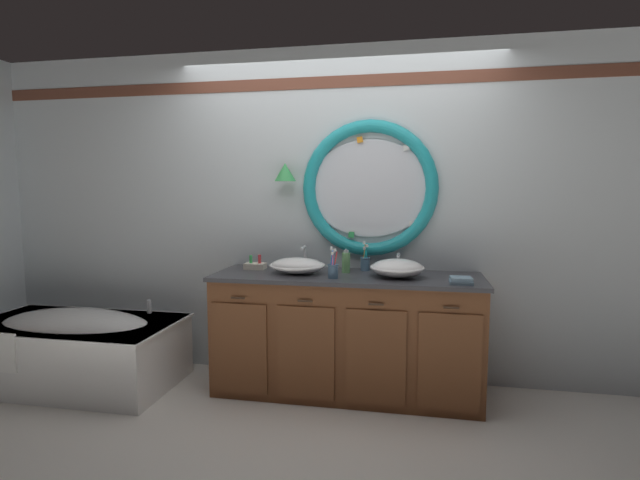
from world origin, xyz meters
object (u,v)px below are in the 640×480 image
bathtub (76,345)px  toothbrush_holder_right (365,263)px  toothbrush_holder_left (333,270)px  toiletry_basket (255,266)px  sink_basin_left (297,266)px  sink_basin_right (397,268)px  folded_hand_towel (461,281)px  soap_dispenser (346,262)px

bathtub → toothbrush_holder_right: toothbrush_holder_right is taller
toothbrush_holder_left → toiletry_basket: size_ratio=1.42×
bathtub → sink_basin_left: bearing=7.6°
bathtub → sink_basin_left: 1.84m
sink_basin_left → toothbrush_holder_right: (0.48, 0.23, 0.00)m
sink_basin_right → toiletry_basket: 1.11m
toothbrush_holder_right → folded_hand_towel: 0.78m
bathtub → folded_hand_towel: size_ratio=10.41×
sink_basin_right → toothbrush_holder_left: 0.46m
folded_hand_towel → toothbrush_holder_left: bearing=178.0°
sink_basin_left → toothbrush_holder_right: toothbrush_holder_right is taller
sink_basin_left → folded_hand_towel: 1.16m
sink_basin_left → soap_dispenser: soap_dispenser is taller
toothbrush_holder_right → folded_hand_towel: toothbrush_holder_right is taller
bathtub → sink_basin_right: size_ratio=4.07×
toothbrush_holder_right → toiletry_basket: 0.85m
toothbrush_holder_left → sink_basin_left: bearing=156.0°
bathtub → toothbrush_holder_left: size_ratio=6.96×
bathtub → folded_hand_towel: folded_hand_towel is taller
toothbrush_holder_left → toiletry_basket: bearing=158.0°
sink_basin_left → sink_basin_right: 0.73m
soap_dispenser → folded_hand_towel: soap_dispenser is taller
toothbrush_holder_right → folded_hand_towel: bearing=-29.9°
soap_dispenser → toiletry_basket: 0.72m
toothbrush_holder_left → folded_hand_towel: (0.86, -0.03, -0.04)m
toothbrush_holder_right → soap_dispenser: toothbrush_holder_right is taller
toothbrush_holder_right → folded_hand_towel: size_ratio=1.49×
toothbrush_holder_left → sink_basin_right: bearing=16.3°
folded_hand_towel → toiletry_basket: (-1.52, 0.30, 0.01)m
soap_dispenser → sink_basin_right: bearing=-16.3°
sink_basin_left → toiletry_basket: bearing=159.5°
soap_dispenser → toiletry_basket: (-0.72, 0.03, -0.05)m
bathtub → soap_dispenser: size_ratio=8.67×
sink_basin_left → toothbrush_holder_right: size_ratio=1.85×
bathtub → sink_basin_right: bearing=5.4°
toothbrush_holder_left → toiletry_basket: toothbrush_holder_left is taller
bathtub → toothbrush_holder_left: toothbrush_holder_left is taller
soap_dispenser → toiletry_basket: bearing=177.9°
bathtub → toiletry_basket: bearing=15.4°
sink_basin_right → toothbrush_holder_right: (-0.25, 0.23, -0.01)m
folded_hand_towel → bathtub: bearing=-178.6°
bathtub → folded_hand_towel: (2.86, 0.07, 0.60)m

